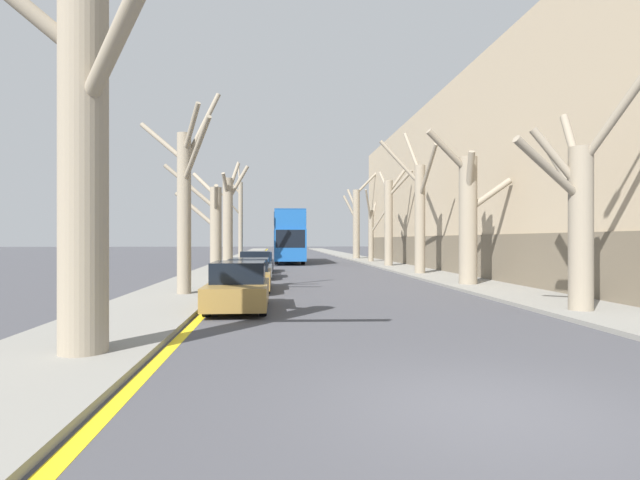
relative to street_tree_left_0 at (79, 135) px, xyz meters
name	(u,v)px	position (x,y,z in m)	size (l,w,h in m)	color
ground_plane	(491,412)	(5.98, -3.09, -3.87)	(300.00, 300.00, 0.00)	#424247
sidewalk_left	(242,258)	(-0.40, 46.91, -3.81)	(3.17, 120.00, 0.12)	gray
sidewalk_right	(356,258)	(12.35, 46.91, -3.81)	(3.17, 120.00, 0.12)	gray
building_facade_right	(494,187)	(18.92, 25.57, 1.97)	(10.08, 43.83, 11.70)	tan
kerb_line_stripe	(258,259)	(1.37, 46.91, -3.87)	(0.24, 120.00, 0.01)	yellow
street_tree_left_0	(79,135)	(0.00, 0.00, 0.00)	(4.52, 2.59, 8.19)	gray
street_tree_left_1	(185,202)	(0.07, 9.56, -0.41)	(3.05, 2.92, 7.60)	gray
street_tree_left_2	(212,225)	(-0.04, 18.20, -0.98)	(3.17, 3.08, 6.19)	gray
street_tree_left_3	(228,219)	(0.01, 26.64, -0.30)	(1.85, 2.23, 7.67)	gray
street_tree_left_4	(240,218)	(0.11, 36.12, 0.15)	(2.46, 2.79, 9.33)	gray
street_tree_right_0	(579,209)	(11.80, 4.30, -0.95)	(3.31, 4.07, 6.87)	gray
street_tree_right_1	(468,214)	(11.89, 12.61, -0.65)	(4.05, 2.25, 6.90)	gray
street_tree_right_2	(419,210)	(11.76, 19.86, -0.05)	(2.62, 5.03, 8.88)	gray
street_tree_right_3	(389,218)	(11.99, 28.68, -0.13)	(1.91, 3.81, 7.58)	gray
street_tree_right_4	(371,232)	(12.05, 36.16, -1.11)	(1.99, 3.08, 6.58)	gray
street_tree_right_5	(356,221)	(11.88, 43.72, 0.21)	(3.63, 1.80, 9.28)	gray
double_decker_bus	(289,234)	(4.49, 36.43, -1.28)	(2.62, 11.46, 4.59)	#19519E
parked_car_0	(239,287)	(2.27, 6.06, -3.21)	(1.74, 4.00, 1.42)	olive
parked_car_1	(249,275)	(2.27, 11.79, -3.25)	(1.78, 4.47, 1.31)	olive
parked_car_2	(256,266)	(2.27, 18.34, -3.19)	(1.79, 3.98, 1.46)	#4C5156
parked_car_3	(259,262)	(2.27, 23.54, -3.25)	(1.86, 4.21, 1.30)	black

